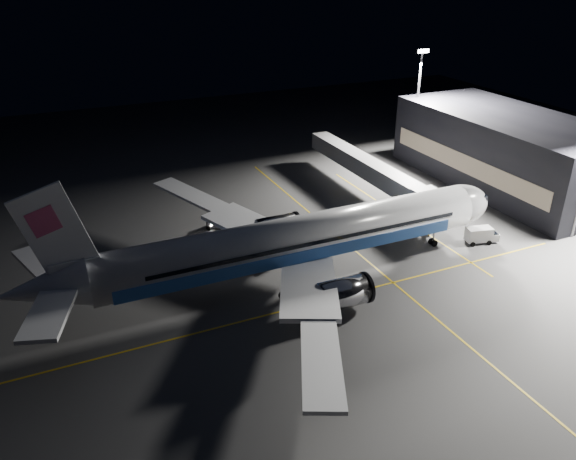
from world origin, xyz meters
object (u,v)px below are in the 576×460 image
(baggage_tug, at_px, (215,223))
(safety_cone_a, at_px, (242,245))
(floodlight_mast_north, at_px, (418,95))
(airliner, at_px, (290,241))
(safety_cone_b, at_px, (320,253))
(safety_cone_c, at_px, (202,240))
(service_truck, at_px, (481,235))
(jet_bridge, at_px, (373,171))

(baggage_tug, relative_size, safety_cone_a, 4.86)
(floodlight_mast_north, bearing_deg, safety_cone_a, -153.52)
(airliner, height_order, safety_cone_b, airliner)
(floodlight_mast_north, relative_size, safety_cone_c, 36.57)
(service_truck, xyz_separation_m, safety_cone_a, (-30.50, 12.41, -0.92))
(safety_cone_b, height_order, safety_cone_c, safety_cone_c)
(service_truck, bearing_deg, airliner, -170.91)
(safety_cone_c, bearing_deg, safety_cone_a, -39.43)
(jet_bridge, bearing_deg, airliner, -141.96)
(safety_cone_a, relative_size, safety_cone_c, 1.08)
(floodlight_mast_north, relative_size, baggage_tug, 6.96)
(airliner, xyz_separation_m, safety_cone_a, (-2.44, 10.31, -4.86))
(airliner, xyz_separation_m, floodlight_mast_north, (41.08, 31.99, 7.21))
(safety_cone_a, bearing_deg, baggage_tug, 100.94)
(service_truck, distance_m, baggage_tug, 37.51)
(airliner, distance_m, floodlight_mast_north, 52.56)
(jet_bridge, xyz_separation_m, safety_cone_c, (-30.00, -4.06, -4.30))
(floodlight_mast_north, xyz_separation_m, safety_cone_c, (-48.00, -17.99, -12.09))
(baggage_tug, xyz_separation_m, safety_cone_a, (1.41, -7.31, -0.50))
(baggage_tug, bearing_deg, safety_cone_a, -54.83)
(airliner, height_order, service_truck, airliner)
(service_truck, relative_size, safety_cone_b, 8.51)
(jet_bridge, relative_size, safety_cone_a, 56.19)
(floodlight_mast_north, xyz_separation_m, safety_cone_b, (-34.85, -27.99, -12.09))
(service_truck, distance_m, safety_cone_a, 32.94)
(airliner, bearing_deg, safety_cone_c, 116.32)
(service_truck, height_order, safety_cone_b, service_truck)
(airliner, bearing_deg, baggage_tug, 102.32)
(baggage_tug, relative_size, safety_cone_c, 5.25)
(baggage_tug, bearing_deg, safety_cone_b, -29.28)
(airliner, height_order, safety_cone_a, airliner)
(safety_cone_a, bearing_deg, safety_cone_b, -36.08)
(safety_cone_b, bearing_deg, safety_cone_a, 143.92)
(service_truck, height_order, safety_cone_c, service_truck)
(safety_cone_a, bearing_deg, service_truck, -22.13)
(jet_bridge, height_order, floodlight_mast_north, floodlight_mast_north)
(jet_bridge, xyz_separation_m, safety_cone_a, (-25.51, -7.75, -4.28))
(jet_bridge, bearing_deg, floodlight_mast_north, 37.74)
(floodlight_mast_north, relative_size, safety_cone_a, 33.81)
(service_truck, bearing_deg, safety_cone_b, 177.76)
(floodlight_mast_north, distance_m, safety_cone_b, 46.30)
(safety_cone_b, bearing_deg, airliner, -147.27)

